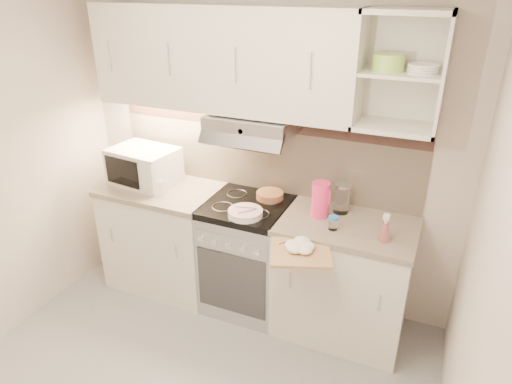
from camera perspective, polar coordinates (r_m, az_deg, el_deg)
room_shell at (r=2.47m, az=-8.29°, el=6.65°), size 3.04×2.84×2.52m
base_cabinet_left at (r=3.91m, az=-11.16°, el=-5.63°), size 0.90×0.60×0.86m
worktop_left at (r=3.71m, az=-11.73°, el=0.37°), size 0.92×0.62×0.04m
base_cabinet_right at (r=3.40m, az=10.76°, el=-10.80°), size 0.90×0.60×0.86m
worktop_right at (r=3.16m, az=11.41°, el=-4.17°), size 0.92×0.62×0.04m
electric_range at (r=3.57m, az=-1.05°, el=-7.90°), size 0.60×0.60×0.90m
microwave at (r=3.75m, az=-13.82°, el=3.20°), size 0.54×0.43×0.29m
watering_can at (r=3.61m, az=-12.78°, el=1.25°), size 0.24×0.13×0.21m
plate_stack at (r=3.17m, az=-1.34°, el=-2.63°), size 0.24×0.24×0.05m
bread_loaf at (r=3.42m, az=1.75°, el=-0.40°), size 0.20×0.20×0.05m
pink_pitcher at (r=3.16m, az=8.05°, el=-0.91°), size 0.13×0.13×0.25m
glass_jar at (r=3.24m, az=10.67°, el=-0.75°), size 0.11×0.11×0.22m
spice_jar at (r=3.04m, az=9.62°, el=-3.82°), size 0.06×0.06×0.09m
spray_bottle at (r=2.97m, az=15.84°, el=-4.52°), size 0.08×0.08×0.20m
cutting_board at (r=2.84m, az=5.59°, el=-7.53°), size 0.46×0.44×0.02m
dish_towel at (r=2.84m, az=6.06°, el=-6.58°), size 0.26×0.23×0.06m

